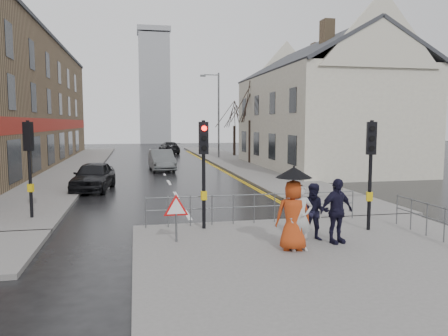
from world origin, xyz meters
name	(u,v)px	position (x,y,z in m)	size (l,w,h in m)	color
ground	(199,234)	(0.00, 0.00, 0.00)	(120.00, 120.00, 0.00)	black
near_pavement	(340,261)	(3.00, -3.50, 0.07)	(10.00, 9.00, 0.14)	#605E5B
left_pavement	(76,165)	(-6.50, 23.00, 0.07)	(4.00, 44.00, 0.14)	#605E5B
right_pavement	(230,160)	(6.50, 25.00, 0.07)	(4.00, 40.00, 0.14)	#605E5B
pavement_bridge_right	(346,206)	(6.50, 3.00, 0.07)	(4.00, 4.20, 0.14)	#605E5B
building_right_cream	(321,105)	(12.00, 18.00, 4.78)	(9.00, 16.40, 10.10)	beige
church_tower	(154,89)	(1.50, 62.00, 9.00)	(5.00, 5.00, 18.00)	#919398
traffic_signal_near_left	(204,155)	(0.20, 0.20, 2.46)	(0.28, 0.27, 3.40)	black
traffic_signal_near_right	(371,156)	(5.20, -1.00, 2.46)	(0.34, 0.33, 3.40)	black
traffic_signal_far_left	(29,152)	(-5.50, 3.00, 2.46)	(0.34, 0.33, 3.40)	black
guard_railing_front	(254,202)	(1.95, 0.60, 0.86)	(7.14, 0.04, 1.00)	#595B5E
guard_railing_side	(445,218)	(6.50, -2.75, 0.84)	(0.04, 4.54, 1.00)	#595B5E
warning_sign	(176,210)	(-0.80, -1.21, 1.04)	(0.80, 0.07, 1.35)	#595B5E
street_lamp	(217,109)	(5.82, 28.00, 4.71)	(1.83, 0.25, 8.00)	#595B5E
tree_near	(250,102)	(7.50, 22.00, 5.14)	(2.40, 2.40, 6.58)	black
tree_far	(234,113)	(8.00, 30.00, 4.42)	(2.40, 2.40, 5.64)	black
pedestrian_a	(300,218)	(2.29, -2.67, 1.01)	(0.64, 0.42, 1.74)	#B6B6B2
pedestrian_b	(315,212)	(3.06, -1.81, 0.95)	(0.79, 0.62, 1.63)	black
pedestrian_with_umbrella	(293,206)	(2.11, -2.59, 1.30)	(1.02, 0.96, 2.19)	#A73913
pedestrian_d	(336,211)	(3.53, -2.18, 1.04)	(1.06, 0.44, 1.80)	black
car_parked	(94,176)	(-4.00, 9.86, 0.74)	(1.74, 4.32, 1.47)	black
car_mid	(162,160)	(-0.02, 18.58, 0.75)	(1.58, 4.53, 1.49)	#4B4F51
car_far	(169,148)	(1.87, 35.73, 0.66)	(1.85, 4.56, 1.32)	black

